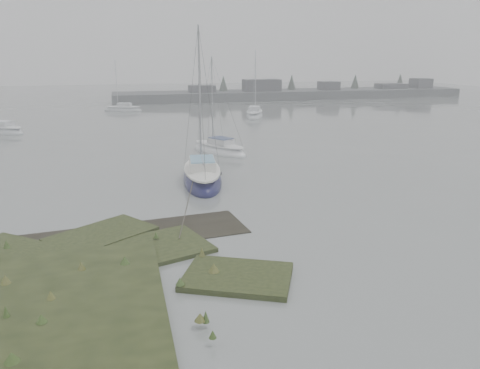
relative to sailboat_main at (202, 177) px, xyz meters
name	(u,v)px	position (x,y,z in m)	size (l,w,h in m)	color
ground	(154,134)	(-1.50, 18.01, -0.30)	(160.00, 160.00, 0.00)	slate
far_shoreline	(298,93)	(25.34, 49.91, 0.55)	(60.00, 8.00, 4.15)	#4C4F51
sailboat_main	(202,177)	(0.00, 0.00, 0.00)	(2.99, 6.97, 9.53)	#11113A
sailboat_white	(219,150)	(2.71, 8.03, -0.06)	(4.31, 5.58, 7.66)	white
sailboat_far_a	(3,131)	(-15.33, 22.36, -0.06)	(5.09, 4.89, 7.50)	silver
sailboat_far_b	(254,115)	(11.20, 27.83, -0.04)	(3.96, 6.20, 8.33)	#B4BBBE
sailboat_far_c	(123,110)	(-3.99, 37.70, -0.07)	(5.31, 3.10, 7.12)	#A8ACB0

